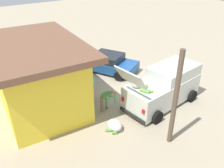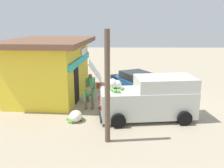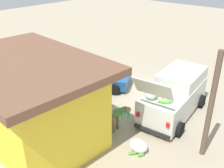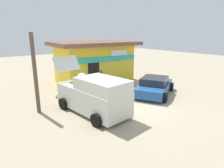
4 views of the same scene
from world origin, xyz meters
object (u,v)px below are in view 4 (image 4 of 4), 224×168
parked_sedan (154,86)px  unloaded_banana_pile (61,94)px  storefront_bar (94,62)px  customer_bending (83,83)px  vendor_standing (101,79)px  delivery_van (94,95)px  paint_bucket (133,83)px

parked_sedan → unloaded_banana_pile: (-5.39, 3.19, -0.34)m
unloaded_banana_pile → storefront_bar: bearing=27.8°
storefront_bar → unloaded_banana_pile: bearing=-152.2°
storefront_bar → customer_bending: bearing=-135.1°
parked_sedan → vendor_standing: vendor_standing is taller
delivery_van → customer_bending: bearing=71.9°
parked_sedan → paint_bucket: 2.57m
delivery_van → vendor_standing: (2.50, 2.99, -0.07)m
storefront_bar → parked_sedan: storefront_bar is taller
parked_sedan → unloaded_banana_pile: parked_sedan is taller
vendor_standing → customer_bending: bearing=-177.0°
storefront_bar → parked_sedan: size_ratio=1.61×
storefront_bar → vendor_standing: 2.79m
parked_sedan → customer_bending: size_ratio=3.17×
delivery_van → vendor_standing: bearing=50.1°
paint_bucket → unloaded_banana_pile: bearing=173.3°
parked_sedan → paint_bucket: parked_sedan is taller
storefront_bar → paint_bucket: bearing=-55.3°
delivery_van → unloaded_banana_pile: (-0.39, 3.40, -0.76)m
customer_bending → storefront_bar: bearing=44.9°
parked_sedan → customer_bending: bearing=146.3°
storefront_bar → delivery_van: (-3.50, -5.45, -0.79)m
paint_bucket → delivery_van: bearing=-153.2°
delivery_van → parked_sedan: delivery_van is taller
unloaded_banana_pile → paint_bucket: bearing=-6.7°
parked_sedan → vendor_standing: size_ratio=2.72×
customer_bending → unloaded_banana_pile: 1.56m
storefront_bar → customer_bending: (-2.55, -2.54, -0.91)m
storefront_bar → vendor_standing: (-1.00, -2.46, -0.86)m
unloaded_banana_pile → delivery_van: bearing=-83.5°
vendor_standing → unloaded_banana_pile: bearing=172.0°
delivery_van → unloaded_banana_pile: delivery_van is taller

